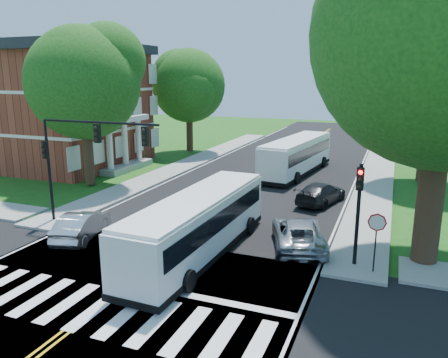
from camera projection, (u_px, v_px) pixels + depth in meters
The scene contains 23 objects.
ground at pixel (104, 303), 15.91m from camera, with size 140.00×140.00×0.00m, color #1B4E13.
road at pixel (254, 187), 32.21m from camera, with size 14.00×96.00×0.01m, color black.
cross_road at pixel (104, 302), 15.91m from camera, with size 60.00×12.00×0.01m, color black.
center_line at pixel (268, 176), 35.83m from camera, with size 0.36×70.00×0.01m, color gold.
edge_line_w at pixel (194, 170), 38.25m from camera, with size 0.12×70.00×0.01m, color silver.
edge_line_e at pixel (354, 183), 33.42m from camera, with size 0.12×70.00×0.01m, color silver.
crosswalk at pixel (96, 309), 15.45m from camera, with size 12.60×3.00×0.01m, color silver.
stop_bar at pixel (210, 299), 16.11m from camera, with size 6.60×0.40×0.01m, color silver.
sidewalk_nw at pixel (193, 162), 41.48m from camera, with size 2.60×40.00×0.15m, color gray.
sidewalk_ne at pixel (377, 176), 35.59m from camera, with size 2.60×40.00×0.15m, color gray.
tree_west_near at pixel (84, 83), 30.93m from camera, with size 8.00×8.00×11.40m.
tree_west_far at pixel (189, 86), 45.37m from camera, with size 7.60×7.60×10.67m.
tree_east_mid at pixel (431, 78), 31.75m from camera, with size 8.40×8.40×11.93m.
tree_east_far at pixel (430, 87), 46.11m from camera, with size 7.20×7.20×10.34m.
brick_building at pixel (36, 105), 40.56m from camera, with size 20.00×13.00×10.80m.
signal_nw at pixel (81, 148), 22.80m from camera, with size 7.15×0.46×5.66m.
signal_ne at pixel (359, 201), 18.15m from camera, with size 0.30×0.46×4.40m.
stop_sign at pixel (377, 229), 17.66m from camera, with size 0.76×0.08×2.53m.
bus_lead at pixel (199, 224), 19.79m from camera, with size 2.91×11.01×2.83m.
bus_follow at pixel (297, 155), 36.50m from camera, with size 3.92×11.65×2.95m.
hatchback at pixel (82, 225), 22.03m from camera, with size 1.47×4.22×1.39m, color silver.
suv at pixel (298, 233), 20.90m from camera, with size 2.31×5.00×1.39m, color #ACAEB3.
dark_sedan at pixel (321, 193), 28.12m from camera, with size 1.88×4.62×1.34m, color black.
Camera 1 is at (9.34, -11.84, 8.08)m, focal length 35.00 mm.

